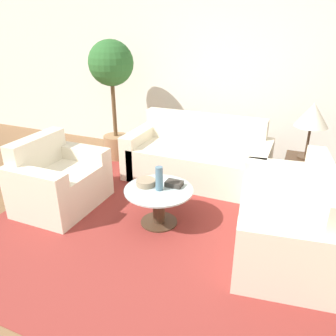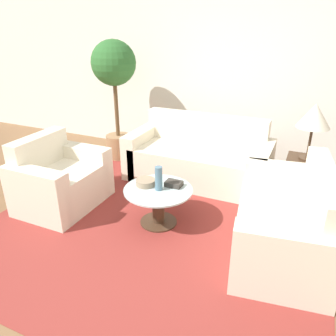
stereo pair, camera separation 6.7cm
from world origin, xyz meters
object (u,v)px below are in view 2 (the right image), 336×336
table_lamp (314,117)px  bowl (146,182)px  coffee_table (158,201)px  sofa_main (199,159)px  vase (158,178)px  potted_plant (114,78)px  book_stack (174,184)px  armchair (59,181)px  loveseat (289,223)px

table_lamp → bowl: table_lamp is taller
coffee_table → bowl: 0.24m
sofa_main → vase: size_ratio=7.40×
potted_plant → book_stack: 2.19m
sofa_main → potted_plant: (-1.44, 0.24, 0.96)m
armchair → potted_plant: bearing=6.0°
table_lamp → vase: size_ratio=2.57×
coffee_table → vase: size_ratio=2.82×
coffee_table → book_stack: (0.12, 0.13, 0.17)m
bowl → book_stack: 0.30m
table_lamp → bowl: size_ratio=3.17×
coffee_table → book_stack: size_ratio=4.09×
armchair → coffee_table: bearing=-85.4°
table_lamp → potted_plant: size_ratio=0.37×
vase → book_stack: bearing=51.5°
table_lamp → book_stack: size_ratio=3.73×
potted_plant → book_stack: bearing=-41.1°
coffee_table → armchair: bearing=-175.4°
coffee_table → sofa_main: bearing=89.0°
table_lamp → potted_plant: (-2.78, 0.29, 0.21)m
sofa_main → bowl: sofa_main is taller
vase → bowl: vase is taller
table_lamp → potted_plant: 2.80m
potted_plant → bowl: potted_plant is taller
loveseat → book_stack: 1.19m
sofa_main → potted_plant: bearing=170.7°
potted_plant → vase: potted_plant is taller
coffee_table → bowl: bowl is taller
coffee_table → book_stack: bearing=47.9°
armchair → bowl: armchair is taller
loveseat → potted_plant: 3.19m
loveseat → coffee_table: (-1.30, -0.09, -0.02)m
bowl → potted_plant: bearing=131.1°
loveseat → table_lamp: size_ratio=2.42×
loveseat → potted_plant: size_ratio=0.89×
armchair → potted_plant: 1.85m
potted_plant → coffee_table: bearing=-46.1°
armchair → loveseat: (2.56, 0.20, -0.00)m
table_lamp → coffee_table: bearing=-139.0°
armchair → book_stack: (1.37, 0.23, 0.15)m
potted_plant → bowl: bearing=-48.9°
sofa_main → table_lamp: table_lamp is taller
coffee_table → bowl: size_ratio=3.48×
coffee_table → table_lamp: 1.96m
potted_plant → vase: (1.43, -1.48, -0.71)m
table_lamp → vase: table_lamp is taller
sofa_main → coffee_table: (-0.02, -1.23, -0.02)m
potted_plant → bowl: size_ratio=8.64×
bowl → book_stack: bowl is taller
loveseat → coffee_table: bearing=-94.1°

